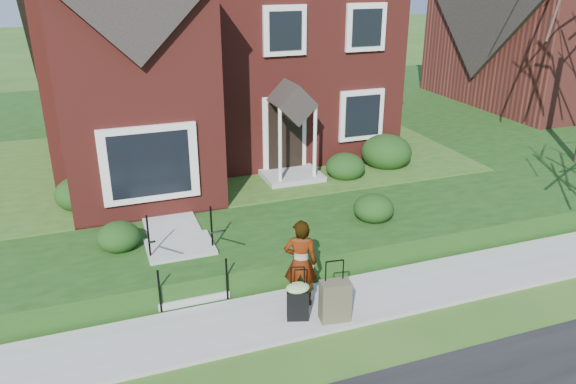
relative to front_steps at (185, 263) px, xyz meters
name	(u,v)px	position (x,y,z in m)	size (l,w,h in m)	color
ground	(331,307)	(2.50, -1.84, -0.47)	(120.00, 120.00, 0.00)	#2D5119
sidewalk	(331,305)	(2.50, -1.84, -0.43)	(60.00, 1.60, 0.08)	#9E9B93
terrace	(310,130)	(6.50, 9.06, -0.17)	(44.00, 20.00, 0.60)	#193B10
walkway	(162,201)	(0.00, 3.16, 0.16)	(1.20, 6.00, 0.06)	#9E9B93
front_steps	(185,263)	(0.00, 0.00, 0.00)	(1.40, 2.02, 1.50)	#9E9B93
foundation_shrubs	(283,172)	(3.27, 3.07, 0.56)	(10.04, 4.51, 1.06)	#13350F
woman	(301,263)	(1.95, -1.61, 0.49)	(0.65, 0.42, 1.77)	#999999
suitcase_black	(298,299)	(1.71, -2.09, 0.02)	(0.53, 0.48, 1.07)	black
suitcase_olive	(335,301)	(2.35, -2.35, 0.01)	(0.59, 0.38, 1.20)	brown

